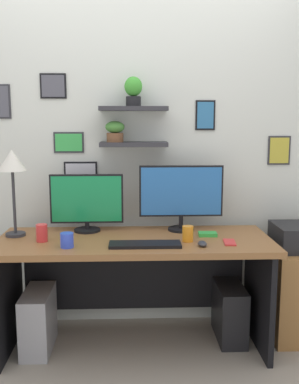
{
  "coord_description": "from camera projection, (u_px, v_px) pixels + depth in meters",
  "views": [
    {
      "loc": [
        -0.01,
        -2.79,
        1.51
      ],
      "look_at": [
        0.1,
        0.05,
        1.05
      ],
      "focal_mm": 41.48,
      "sensor_mm": 36.0,
      "label": 1
    }
  ],
  "objects": [
    {
      "name": "cell_phone",
      "position": [
        230.0,
        242.0,
        2.78
      ],
      "size": [
        0.08,
        0.15,
        0.01
      ],
      "primitive_type": "cube",
      "rotation": [
        0.0,
        0.0,
        -0.11
      ],
      "color": "red",
      "rests_on": "desk"
    },
    {
      "name": "monitor_left",
      "position": [
        87.0,
        202.0,
        3.05
      ],
      "size": [
        0.5,
        0.18,
        0.4
      ],
      "color": "black",
      "rests_on": "desk"
    },
    {
      "name": "desk",
      "position": [
        135.0,
        266.0,
        2.97
      ],
      "size": [
        1.78,
        0.68,
        0.75
      ],
      "color": "brown",
      "rests_on": "ground"
    },
    {
      "name": "scissors_tray",
      "position": [
        208.0,
        234.0,
        2.95
      ],
      "size": [
        0.12,
        0.08,
        0.02
      ],
      "primitive_type": "cube",
      "rotation": [
        0.0,
        0.0,
        -0.04
      ],
      "color": "green",
      "rests_on": "desk"
    },
    {
      "name": "desk_lamp",
      "position": [
        12.0,
        167.0,
        2.88
      ],
      "size": [
        0.18,
        0.18,
        0.57
      ],
      "color": "#2D2D33",
      "rests_on": "desk"
    },
    {
      "name": "keyboard",
      "position": [
        145.0,
        244.0,
        2.71
      ],
      "size": [
        0.44,
        0.14,
        0.02
      ],
      "primitive_type": "cube",
      "color": "black",
      "rests_on": "desk"
    },
    {
      "name": "computer_tower_left",
      "position": [
        38.0,
        320.0,
        2.94
      ],
      "size": [
        0.18,
        0.4,
        0.4
      ],
      "primitive_type": "cube",
      "color": "#99999E",
      "rests_on": "ground"
    },
    {
      "name": "monitor_right",
      "position": [
        181.0,
        195.0,
        3.07
      ],
      "size": [
        0.58,
        0.18,
        0.45
      ],
      "color": "black",
      "rests_on": "desk"
    },
    {
      "name": "coffee_mug",
      "position": [
        67.0,
        240.0,
        2.68
      ],
      "size": [
        0.08,
        0.08,
        0.09
      ],
      "primitive_type": "cylinder",
      "color": "blue",
      "rests_on": "desk"
    },
    {
      "name": "computer_mouse",
      "position": [
        202.0,
        244.0,
        2.71
      ],
      "size": [
        0.06,
        0.09,
        0.03
      ],
      "primitive_type": "ellipsoid",
      "color": "#2D2D33",
      "rests_on": "desk"
    },
    {
      "name": "drawer_cabinet",
      "position": [
        299.0,
        292.0,
        3.13
      ],
      "size": [
        0.44,
        0.5,
        0.63
      ],
      "primitive_type": "cube",
      "color": "#9E6B38",
      "rests_on": "ground"
    },
    {
      "name": "computer_tower_right",
      "position": [
        229.0,
        312.0,
        3.09
      ],
      "size": [
        0.18,
        0.4,
        0.38
      ],
      "primitive_type": "cube",
      "color": "black",
      "rests_on": "ground"
    },
    {
      "name": "water_cup",
      "position": [
        42.0,
        233.0,
        2.81
      ],
      "size": [
        0.07,
        0.07,
        0.11
      ],
      "primitive_type": "cylinder",
      "color": "red",
      "rests_on": "desk"
    },
    {
      "name": "back_wall_assembly",
      "position": [
        133.0,
        142.0,
        3.21
      ],
      "size": [
        4.4,
        0.24,
        2.7
      ],
      "color": "silver",
      "rests_on": "ground"
    },
    {
      "name": "pen_cup",
      "position": [
        188.0,
        234.0,
        2.81
      ],
      "size": [
        0.07,
        0.07,
        0.1
      ],
      "primitive_type": "cylinder",
      "color": "orange",
      "rests_on": "desk"
    },
    {
      "name": "ground_plane",
      "position": [
        135.0,
        346.0,
        3.0
      ],
      "size": [
        8.0,
        8.0,
        0.0
      ],
      "primitive_type": "plane",
      "color": "gray"
    }
  ]
}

